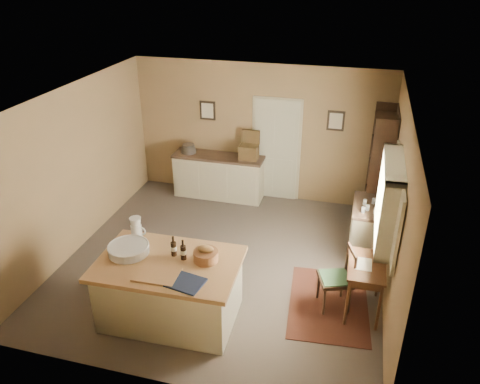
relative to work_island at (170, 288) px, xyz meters
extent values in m
plane|color=brown|center=(0.32, 1.42, -0.48)|extent=(5.00, 5.00, 0.00)
cube|color=#94734A|center=(0.32, 3.92, 0.87)|extent=(5.00, 0.10, 2.70)
cube|color=#94734A|center=(0.32, -1.08, 0.87)|extent=(5.00, 0.10, 2.70)
cube|color=#94734A|center=(-2.18, 1.42, 0.87)|extent=(0.10, 5.00, 2.70)
cube|color=#94734A|center=(2.82, 1.42, 0.87)|extent=(0.10, 5.00, 2.70)
plane|color=silver|center=(0.32, 1.42, 2.22)|extent=(5.00, 5.00, 0.00)
cube|color=beige|center=(0.67, 3.89, 0.57)|extent=(0.97, 0.06, 2.11)
cube|color=black|center=(-0.73, 3.90, 1.24)|extent=(0.32, 0.02, 0.38)
cube|color=beige|center=(-0.73, 3.89, 1.24)|extent=(0.24, 0.01, 0.30)
cube|color=black|center=(1.77, 3.90, 1.24)|extent=(0.32, 0.02, 0.38)
cube|color=beige|center=(1.77, 3.89, 1.24)|extent=(0.24, 0.01, 0.30)
cube|color=#C2B69A|center=(2.70, 1.22, 0.54)|extent=(0.25, 1.32, 0.06)
cube|color=#C2B69A|center=(2.70, 1.22, 1.60)|extent=(0.25, 1.32, 0.06)
cube|color=white|center=(2.82, 1.22, 1.07)|extent=(0.01, 1.20, 1.00)
cube|color=#C2B69A|center=(2.78, 0.40, 1.07)|extent=(0.04, 0.35, 1.00)
cube|color=#C2B69A|center=(2.78, 2.04, 1.07)|extent=(0.04, 0.35, 1.00)
cube|color=#C2B69A|center=(0.01, 0.00, -0.06)|extent=(1.76, 1.13, 0.85)
cube|color=#9E6B49|center=(0.01, 0.00, 0.40)|extent=(1.89, 1.26, 0.06)
cylinder|color=white|center=(-0.57, 0.05, 0.48)|extent=(0.54, 0.54, 0.11)
cube|color=#9E6B49|center=(-0.01, -0.31, 0.44)|extent=(0.55, 0.39, 0.03)
cube|color=black|center=(0.39, -0.37, 0.44)|extent=(0.49, 0.42, 0.02)
cylinder|color=brown|center=(0.48, 0.15, 0.50)|extent=(0.32, 0.32, 0.14)
cylinder|color=black|center=(0.03, 0.15, 0.57)|extent=(0.08, 0.08, 0.29)
cylinder|color=black|center=(0.19, 0.11, 0.57)|extent=(0.08, 0.08, 0.29)
cube|color=#C2B69A|center=(-0.44, 3.62, -0.06)|extent=(1.79, 0.49, 0.85)
cube|color=#332319|center=(-0.44, 3.62, 0.39)|extent=(1.83, 0.52, 0.05)
cube|color=#463219|center=(0.19, 3.62, 0.56)|extent=(0.36, 0.27, 0.28)
cylinder|color=#59544F|center=(-1.06, 3.62, 0.51)|extent=(0.30, 0.30, 0.18)
cube|color=#431C15|center=(2.07, 0.81, -0.48)|extent=(1.23, 1.69, 0.01)
cube|color=#3D2314|center=(2.52, 0.81, 0.27)|extent=(0.49, 0.80, 0.03)
cube|color=#3D2314|center=(2.52, 0.81, 0.20)|extent=(0.43, 0.74, 0.10)
cube|color=silver|center=(2.47, 0.81, 0.29)|extent=(0.22, 0.30, 0.01)
cylinder|color=black|center=(2.62, 1.03, 0.31)|extent=(0.05, 0.05, 0.05)
cylinder|color=#3D2314|center=(2.32, 0.44, -0.12)|extent=(0.04, 0.04, 0.72)
cylinder|color=#3D2314|center=(2.73, 0.44, -0.12)|extent=(0.04, 0.04, 0.72)
cylinder|color=#3D2314|center=(2.32, 1.17, -0.12)|extent=(0.04, 0.04, 0.72)
cylinder|color=#3D2314|center=(2.73, 1.17, -0.12)|extent=(0.04, 0.04, 0.72)
cube|color=#C2B69A|center=(2.52, 2.28, -0.06)|extent=(0.50, 0.90, 0.85)
cube|color=#332319|center=(2.52, 2.28, 0.39)|extent=(0.53, 0.94, 0.05)
cylinder|color=silver|center=(2.49, 2.14, 0.46)|extent=(0.22, 0.22, 0.09)
cube|color=black|center=(2.63, 2.72, 0.62)|extent=(0.37, 0.04, 2.20)
cube|color=black|center=(2.63, 3.67, 0.62)|extent=(0.37, 0.04, 2.20)
cube|color=black|center=(2.81, 3.20, 0.62)|extent=(0.02, 0.99, 2.20)
cube|color=black|center=(2.63, 3.20, -0.43)|extent=(0.37, 0.95, 0.03)
cube|color=black|center=(2.63, 3.20, 0.12)|extent=(0.37, 0.95, 0.03)
cube|color=black|center=(2.63, 3.20, 0.67)|extent=(0.37, 0.95, 0.03)
cube|color=black|center=(2.63, 3.20, 1.11)|extent=(0.37, 0.95, 0.03)
cube|color=black|center=(2.63, 3.20, 1.55)|extent=(0.37, 0.95, 0.03)
cylinder|color=white|center=(2.63, 3.20, 0.73)|extent=(0.12, 0.12, 0.11)
camera|label=1|loc=(2.20, -4.59, 3.98)|focal=35.00mm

